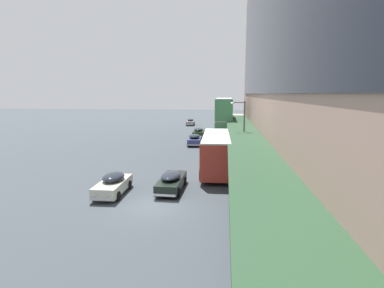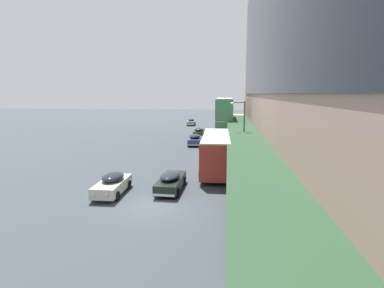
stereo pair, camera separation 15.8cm
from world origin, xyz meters
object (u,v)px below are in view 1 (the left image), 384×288
transit_bus_kerbside_front (224,118)px  fire_hydrant (247,170)px  sedan_trailing_mid (190,122)px  transit_bus_kerbside_far (224,115)px  street_lamp (242,127)px  transit_bus_kerbside_rear (216,150)px  sedan_oncoming_front (171,181)px  sedan_second_mid (199,132)px  sedan_second_near (194,140)px  sedan_trailing_near (113,184)px  pedestrian_at_kerb (260,175)px

transit_bus_kerbside_front → fire_hydrant: size_ratio=14.52×
transit_bus_kerbside_front → sedan_trailing_mid: (-7.84, 22.61, -2.77)m
transit_bus_kerbside_far → street_lamp: street_lamp is taller
street_lamp → transit_bus_kerbside_rear: bearing=-131.5°
transit_bus_kerbside_far → sedan_oncoming_front: bearing=-95.6°
transit_bus_kerbside_rear → fire_hydrant: 3.38m
transit_bus_kerbside_far → sedan_oncoming_front: 37.23m
sedan_second_mid → transit_bus_kerbside_rear: bearing=-80.7°
transit_bus_kerbside_front → sedan_second_near: (-4.04, -4.60, -2.74)m
sedan_second_near → sedan_second_mid: sedan_second_near is taller
sedan_second_near → sedan_trailing_mid: bearing=98.0°
sedan_trailing_near → sedan_oncoming_front: (4.06, 1.30, -0.03)m
sedan_oncoming_front → fire_hydrant: (5.93, 4.91, -0.22)m
transit_bus_kerbside_far → sedan_second_near: transit_bus_kerbside_far is taller
fire_hydrant → sedan_second_near: bearing=112.2°
sedan_second_near → sedan_oncoming_front: sedan_second_near is taller
sedan_second_near → transit_bus_kerbside_front: bearing=48.7°
pedestrian_at_kerb → fire_hydrant: 4.26m
pedestrian_at_kerb → sedan_second_near: bearing=109.7°
transit_bus_kerbside_rear → sedan_trailing_mid: size_ratio=2.05×
transit_bus_kerbside_rear → sedan_second_near: 14.71m
sedan_second_near → pedestrian_at_kerb: bearing=-70.3°
transit_bus_kerbside_front → sedan_oncoming_front: bearing=-98.3°
sedan_trailing_mid → pedestrian_at_kerb: 48.04m
transit_bus_kerbside_front → sedan_trailing_mid: 24.09m
transit_bus_kerbside_front → sedan_trailing_near: transit_bus_kerbside_front is taller
sedan_second_near → pedestrian_at_kerb: size_ratio=2.55×
transit_bus_kerbside_front → sedan_second_near: bearing=-131.3°
sedan_trailing_near → street_lamp: bearing=46.6°
sedan_oncoming_front → sedan_trailing_near: bearing=-162.3°
sedan_trailing_near → sedan_second_mid: bearing=83.4°
transit_bus_kerbside_front → street_lamp: size_ratio=1.62×
street_lamp → sedan_trailing_mid: bearing=104.3°
sedan_oncoming_front → pedestrian_at_kerb: 6.70m
sedan_trailing_near → street_lamp: street_lamp is taller
sedan_second_mid → sedan_oncoming_front: bearing=-88.9°
transit_bus_kerbside_front → sedan_trailing_near: (-7.72, -26.26, -2.77)m
transit_bus_kerbside_front → pedestrian_at_kerb: (2.98, -24.20, -2.34)m
sedan_second_near → fire_hydrant: 16.69m
sedan_second_mid → street_lamp: size_ratio=0.80×
sedan_second_near → sedan_oncoming_front: (0.38, -20.36, -0.06)m
transit_bus_kerbside_rear → fire_hydrant: transit_bus_kerbside_rear is taller
sedan_trailing_mid → transit_bus_kerbside_far: bearing=-53.6°
transit_bus_kerbside_rear → fire_hydrant: (2.79, -1.22, -1.47)m
transit_bus_kerbside_far → sedan_trailing_near: (-7.70, -38.27, -2.38)m
sedan_second_near → street_lamp: (6.03, -11.39, 3.07)m
sedan_trailing_mid → fire_hydrant: size_ratio=7.13×
transit_bus_kerbside_front → sedan_second_mid: (-4.24, 3.95, -2.76)m
transit_bus_kerbside_rear → sedan_trailing_mid: bearing=100.0°
transit_bus_kerbside_front → sedan_trailing_near: size_ratio=2.30×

